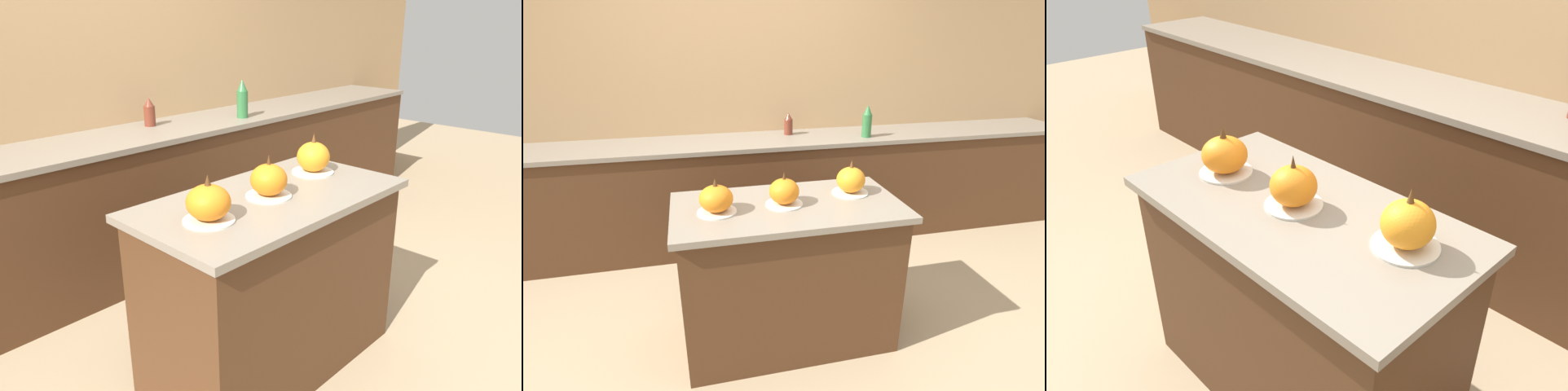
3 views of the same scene
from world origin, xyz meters
TOP-DOWN VIEW (x-y plane):
  - ground_plane at (0.00, 0.00)m, footprint 12.00×12.00m
  - wall_back at (0.00, 1.63)m, footprint 8.00×0.06m
  - kitchen_island at (0.00, 0.00)m, footprint 1.26×0.66m
  - back_counter at (0.00, 1.30)m, footprint 6.00×0.60m
  - pumpkin_cake_left at (-0.39, -0.02)m, footprint 0.21×0.21m
  - pumpkin_cake_center at (-0.02, -0.00)m, footprint 0.20×0.20m
  - pumpkin_cake_right at (0.40, 0.08)m, footprint 0.21×0.21m
  - bottle_tall at (0.98, 1.18)m, footprint 0.08×0.08m
  - bottle_short at (0.35, 1.42)m, footprint 0.08×0.08m

SIDE VIEW (x-z plane):
  - ground_plane at x=0.00m, z-range 0.00..0.00m
  - kitchen_island at x=0.00m, z-range 0.00..0.88m
  - back_counter at x=0.00m, z-range 0.00..0.93m
  - pumpkin_cake_center at x=-0.02m, z-range 0.86..1.05m
  - pumpkin_cake_left at x=-0.39m, z-range 0.86..1.05m
  - pumpkin_cake_right at x=0.40m, z-range 0.86..1.06m
  - bottle_short at x=0.35m, z-range 0.93..1.11m
  - bottle_tall at x=0.98m, z-range 0.92..1.19m
  - wall_back at x=0.00m, z-range 0.00..2.50m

